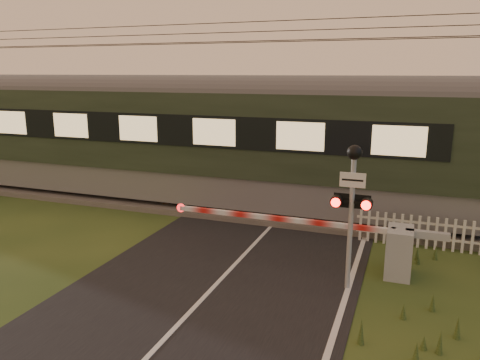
% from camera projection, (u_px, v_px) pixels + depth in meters
% --- Properties ---
extents(ground, '(160.00, 160.00, 0.00)m').
position_uv_depth(ground, '(204.00, 298.00, 9.67)').
color(ground, '#233B16').
rests_on(ground, ground).
extents(road, '(6.00, 140.00, 0.03)m').
position_uv_depth(road, '(200.00, 303.00, 9.45)').
color(road, black).
rests_on(road, ground).
extents(track_bed, '(140.00, 3.40, 0.39)m').
position_uv_depth(track_bed, '(285.00, 210.00, 15.59)').
color(track_bed, '#47423D').
rests_on(track_bed, ground).
extents(overhead_wires, '(120.00, 0.62, 0.62)m').
position_uv_depth(overhead_wires, '(289.00, 33.00, 14.31)').
color(overhead_wires, black).
rests_on(overhead_wires, ground).
extents(boom_gate, '(6.68, 0.87, 1.16)m').
position_uv_depth(boom_gate, '(386.00, 248.00, 10.73)').
color(boom_gate, gray).
rests_on(boom_gate, ground).
extents(crossing_signal, '(0.80, 0.34, 3.14)m').
position_uv_depth(crossing_signal, '(352.00, 192.00, 9.62)').
color(crossing_signal, gray).
rests_on(crossing_signal, ground).
extents(picket_fence, '(3.66, 0.07, 0.88)m').
position_uv_depth(picket_fence, '(427.00, 233.00, 12.30)').
color(picket_fence, silver).
rests_on(picket_fence, ground).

